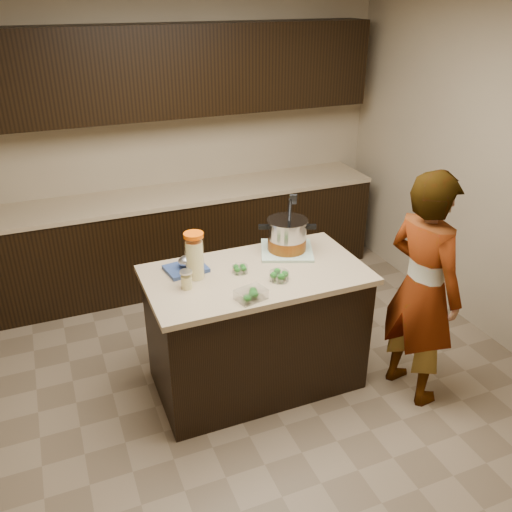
{
  "coord_description": "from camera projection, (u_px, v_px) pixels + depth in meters",
  "views": [
    {
      "loc": [
        -1.2,
        -2.92,
        2.59
      ],
      "look_at": [
        0.0,
        0.0,
        1.02
      ],
      "focal_mm": 38.0,
      "sensor_mm": 36.0,
      "label": 1
    }
  ],
  "objects": [
    {
      "name": "mason_jar",
      "position": [
        186.0,
        280.0,
        3.37
      ],
      "size": [
        0.08,
        0.08,
        0.13
      ],
      "rotation": [
        0.0,
        0.0,
        0.03
      ],
      "color": "#E2D38A",
      "rests_on": "island"
    },
    {
      "name": "ground_plane",
      "position": [
        256.0,
        380.0,
        3.98
      ],
      "size": [
        4.0,
        4.0,
        0.0
      ],
      "primitive_type": "plane",
      "color": "brown",
      "rests_on": "ground"
    },
    {
      "name": "room_shell",
      "position": [
        256.0,
        151.0,
        3.22
      ],
      "size": [
        4.04,
        4.04,
        2.72
      ],
      "color": "tan",
      "rests_on": "ground"
    },
    {
      "name": "stock_pot",
      "position": [
        287.0,
        237.0,
        3.81
      ],
      "size": [
        0.39,
        0.38,
        0.41
      ],
      "rotation": [
        0.0,
        0.0,
        -0.38
      ],
      "color": "#B7B7BC",
      "rests_on": "dish_towel"
    },
    {
      "name": "broccoli_tub_left",
      "position": [
        240.0,
        269.0,
        3.57
      ],
      "size": [
        0.13,
        0.13,
        0.05
      ],
      "rotation": [
        0.0,
        0.0,
        0.34
      ],
      "color": "silver",
      "rests_on": "island"
    },
    {
      "name": "blue_tray",
      "position": [
        187.0,
        266.0,
        3.59
      ],
      "size": [
        0.29,
        0.24,
        0.1
      ],
      "rotation": [
        0.0,
        0.0,
        0.13
      ],
      "color": "navy",
      "rests_on": "island"
    },
    {
      "name": "broccoli_tub_rect",
      "position": [
        251.0,
        295.0,
        3.26
      ],
      "size": [
        0.2,
        0.17,
        0.06
      ],
      "rotation": [
        0.0,
        0.0,
        0.25
      ],
      "color": "silver",
      "rests_on": "island"
    },
    {
      "name": "island",
      "position": [
        256.0,
        329.0,
        3.78
      ],
      "size": [
        1.46,
        0.81,
        0.9
      ],
      "color": "black",
      "rests_on": "ground"
    },
    {
      "name": "back_cabinets",
      "position": [
        185.0,
        186.0,
        5.0
      ],
      "size": [
        3.6,
        0.63,
        2.33
      ],
      "color": "black",
      "rests_on": "ground"
    },
    {
      "name": "broccoli_tub_right",
      "position": [
        279.0,
        276.0,
        3.47
      ],
      "size": [
        0.16,
        0.16,
        0.06
      ],
      "rotation": [
        0.0,
        0.0,
        -0.38
      ],
      "color": "silver",
      "rests_on": "island"
    },
    {
      "name": "lemonade_pitcher",
      "position": [
        195.0,
        257.0,
        3.45
      ],
      "size": [
        0.15,
        0.15,
        0.31
      ],
      "rotation": [
        0.0,
        0.0,
        -0.19
      ],
      "color": "#E2D38A",
      "rests_on": "island"
    },
    {
      "name": "person",
      "position": [
        422.0,
        289.0,
        3.55
      ],
      "size": [
        0.48,
        0.65,
        1.63
      ],
      "primitive_type": "imported",
      "rotation": [
        0.0,
        0.0,
        1.72
      ],
      "color": "gray",
      "rests_on": "ground"
    },
    {
      "name": "dish_towel",
      "position": [
        287.0,
        250.0,
        3.85
      ],
      "size": [
        0.47,
        0.47,
        0.02
      ],
      "primitive_type": "cube",
      "rotation": [
        0.0,
        0.0,
        -0.38
      ],
      "color": "#5E8C68",
      "rests_on": "island"
    }
  ]
}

